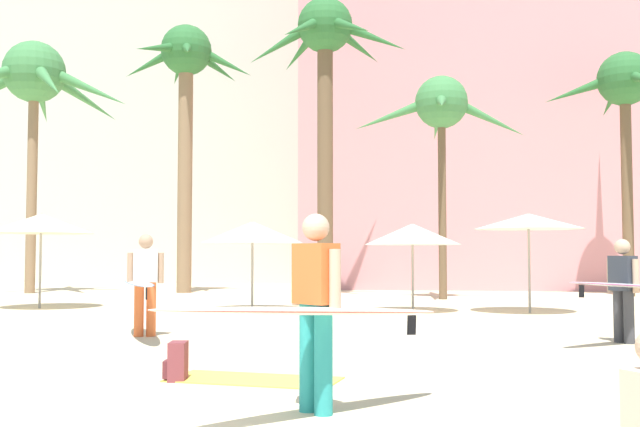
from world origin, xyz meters
TOP-DOWN VIEW (x-y plane):
  - hotel_pink at (7.10, 29.49)m, footprint 18.78×11.07m
  - hotel_tower_gray at (-11.55, 35.44)m, footprint 17.26×9.99m
  - palm_tree_far_left at (9.21, 20.88)m, footprint 5.35×5.30m
  - palm_tree_left at (-11.32, 20.35)m, footprint 7.05×6.69m
  - palm_tree_center at (3.06, 18.44)m, footprint 5.44×5.59m
  - palm_tree_right at (-6.01, 21.31)m, footprint 4.93×4.76m
  - palm_tree_far_right at (-0.68, 19.50)m, footprint 5.39×4.97m
  - cafe_umbrella_0 at (4.88, 13.23)m, footprint 2.54×2.54m
  - cafe_umbrella_1 at (-1.78, 13.30)m, footprint 2.51×2.51m
  - cafe_umbrella_2 at (-7.29, 13.25)m, footprint 2.63×2.63m
  - cafe_umbrella_3 at (2.16, 13.19)m, footprint 2.32×2.32m
  - beach_towel at (0.45, 3.14)m, footprint 1.95×1.10m
  - backpack at (-0.37, 3.00)m, footprint 0.27×0.32m
  - person_far_left at (5.41, 7.11)m, footprint 2.30×1.99m
  - person_mid_right at (1.34, 1.39)m, footprint 2.31×2.32m
  - person_near_right at (-2.29, 7.09)m, footprint 1.68×2.93m

SIDE VIEW (x-z plane):
  - beach_towel at x=0.45m, z-range 0.00..0.01m
  - backpack at x=-0.37m, z-range -0.01..0.41m
  - person_far_left at x=5.41m, z-range 0.08..1.69m
  - person_near_right at x=-2.29m, z-range 0.07..1.78m
  - person_mid_right at x=1.34m, z-range 0.06..1.79m
  - cafe_umbrella_3 at x=2.16m, z-range 0.80..2.91m
  - cafe_umbrella_1 at x=-1.78m, z-range 0.83..3.01m
  - cafe_umbrella_0 at x=4.88m, z-range 0.98..3.32m
  - cafe_umbrella_2 at x=-7.29m, z-range 0.95..3.37m
  - palm_tree_center at x=3.06m, z-range 2.37..9.28m
  - palm_tree_far_left at x=9.21m, z-range 2.69..10.81m
  - palm_tree_left at x=-11.32m, z-range 2.99..12.05m
  - palm_tree_right at x=-6.01m, z-range 2.88..12.62m
  - palm_tree_far_right at x=-0.68m, z-range 2.94..12.85m
  - hotel_pink at x=7.10m, z-range 0.00..16.85m
  - hotel_tower_gray at x=-11.55m, z-range 0.00..23.03m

